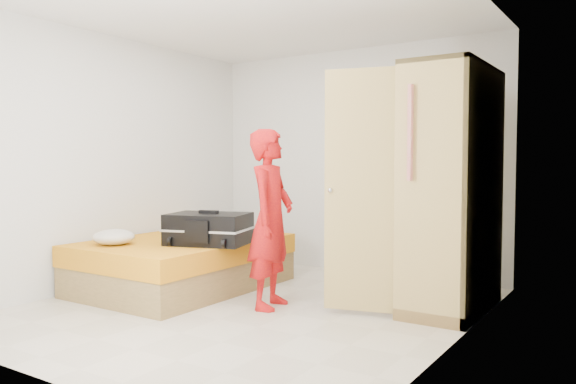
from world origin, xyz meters
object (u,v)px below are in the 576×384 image
Objects in this scene: round_cushion at (114,237)px; wardrobe at (445,195)px; bed at (184,263)px; suitcase at (209,229)px; person at (271,219)px.

wardrobe is at bearing 24.09° from round_cushion.
wardrobe reaches higher than bed.
round_cushion is at bearing -113.50° from bed.
suitcase is (-2.06, -0.71, -0.35)m from wardrobe.
wardrobe is 1.33× the size of person.
round_cushion is at bearing -155.91° from wardrobe.
wardrobe reaches higher than suitcase.
round_cushion reaches higher than bed.
wardrobe is 1.52m from person.
suitcase is 0.90m from round_cushion.
person is at bearing -150.86° from wardrobe.
bed is 2.68m from wardrobe.
bed is 2.28× the size of suitcase.
round_cushion is at bearing -160.87° from suitcase.
wardrobe is 2.37× the size of suitcase.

